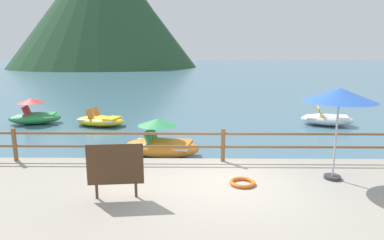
{
  "coord_description": "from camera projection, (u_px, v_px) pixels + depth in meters",
  "views": [
    {
      "loc": [
        -0.76,
        -7.57,
        3.46
      ],
      "look_at": [
        -0.93,
        5.0,
        0.9
      ],
      "focal_mm": 31.21,
      "sensor_mm": 36.0,
      "label": 1
    }
  ],
  "objects": [
    {
      "name": "beach_umbrella",
      "position": [
        339.0,
        96.0,
        7.81
      ],
      "size": [
        1.7,
        1.7,
        2.24
      ],
      "color": "#B2B2B7",
      "rests_on": "promenade_dock"
    },
    {
      "name": "dock_railing",
      "position": [
        223.0,
        141.0,
        9.42
      ],
      "size": [
        23.92,
        0.12,
        0.95
      ],
      "color": "brown",
      "rests_on": "promenade_dock"
    },
    {
      "name": "pedal_boat_3",
      "position": [
        161.0,
        144.0,
        11.27
      ],
      "size": [
        2.81,
        1.86,
        1.28
      ],
      "color": "orange",
      "rests_on": "ground"
    },
    {
      "name": "pedal_boat_0",
      "position": [
        100.0,
        120.0,
        15.98
      ],
      "size": [
        2.7,
        1.95,
        0.82
      ],
      "color": "yellow",
      "rests_on": "ground"
    },
    {
      "name": "ground_plane",
      "position": [
        202.0,
        77.0,
        47.29
      ],
      "size": [
        200.0,
        200.0,
        0.0
      ],
      "primitive_type": "plane",
      "color": "#477084"
    },
    {
      "name": "cliff_headland",
      "position": [
        110.0,
        10.0,
        78.1
      ],
      "size": [
        43.09,
        43.09,
        28.22
      ],
      "color": "#284C2D",
      "rests_on": "ground"
    },
    {
      "name": "pedal_boat_1",
      "position": [
        327.0,
        119.0,
        16.09
      ],
      "size": [
        2.68,
        1.96,
        0.87
      ],
      "color": "white",
      "rests_on": "ground"
    },
    {
      "name": "life_ring",
      "position": [
        242.0,
        183.0,
        7.85
      ],
      "size": [
        0.61,
        0.61,
        0.09
      ],
      "primitive_type": "torus",
      "color": "orange",
      "rests_on": "promenade_dock"
    },
    {
      "name": "pedal_boat_2",
      "position": [
        35.0,
        115.0,
        16.38
      ],
      "size": [
        2.65,
        1.76,
        1.26
      ],
      "color": "green",
      "rests_on": "ground"
    },
    {
      "name": "sign_board",
      "position": [
        115.0,
        165.0,
        7.0
      ],
      "size": [
        1.18,
        0.17,
        1.19
      ],
      "color": "beige",
      "rests_on": "promenade_dock"
    },
    {
      "name": "promenade_dock",
      "position": [
        239.0,
        240.0,
        5.9
      ],
      "size": [
        28.0,
        8.0,
        0.4
      ],
      "primitive_type": "cube",
      "color": "#A39989",
      "rests_on": "ground"
    }
  ]
}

